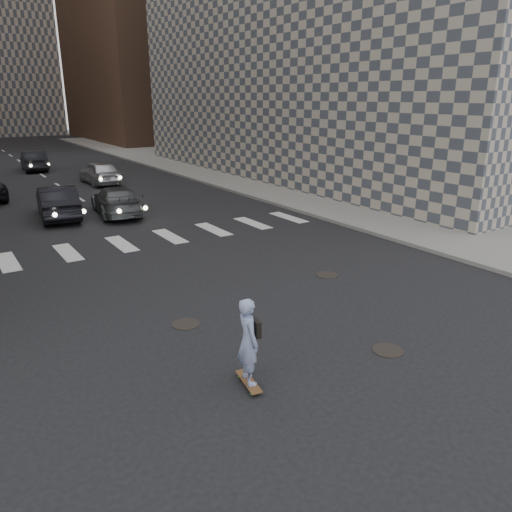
{
  "coord_description": "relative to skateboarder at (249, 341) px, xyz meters",
  "views": [
    {
      "loc": [
        -6.71,
        -9.22,
        5.43
      ],
      "look_at": [
        0.3,
        1.52,
        1.3
      ],
      "focal_mm": 35.0,
      "sensor_mm": 36.0,
      "label": 1
    }
  ],
  "objects": [
    {
      "name": "ground",
      "position": [
        2.15,
        1.98,
        -0.97
      ],
      "size": [
        160.0,
        160.0,
        0.0
      ],
      "primitive_type": "plane",
      "color": "black",
      "rests_on": "ground"
    },
    {
      "name": "manhole_a",
      "position": [
        3.35,
        -0.52,
        -0.96
      ],
      "size": [
        0.7,
        0.7,
        0.02
      ],
      "primitive_type": "cylinder",
      "color": "black",
      "rests_on": "ground"
    },
    {
      "name": "manhole_c",
      "position": [
        5.45,
        3.98,
        -0.96
      ],
      "size": [
        0.7,
        0.7,
        0.02
      ],
      "primitive_type": "cylinder",
      "color": "black",
      "rests_on": "ground"
    },
    {
      "name": "skateboarder",
      "position": [
        0.0,
        0.0,
        0.0
      ],
      "size": [
        0.53,
        0.95,
        1.84
      ],
      "rotation": [
        0.0,
        0.0,
        -0.18
      ],
      "color": "brown",
      "rests_on": "ground"
    },
    {
      "name": "building_right",
      "position": [
        20.64,
        20.47,
        10.02
      ],
      "size": [
        15.0,
        33.0,
        22.0
      ],
      "color": "#ADA08E",
      "rests_on": "ground"
    },
    {
      "name": "traffic_car_b",
      "position": [
        2.65,
        15.98,
        -0.29
      ],
      "size": [
        2.49,
        4.84,
        1.34
      ],
      "primitive_type": "imported",
      "rotation": [
        0.0,
        0.0,
        3.01
      ],
      "color": "#4F5256",
      "rests_on": "ground"
    },
    {
      "name": "traffic_car_e",
      "position": [
        2.19,
        33.98,
        -0.22
      ],
      "size": [
        1.88,
        4.62,
        1.49
      ],
      "primitive_type": "imported",
      "rotation": [
        0.0,
        0.0,
        3.07
      ],
      "color": "black",
      "rests_on": "ground"
    },
    {
      "name": "traffic_car_d",
      "position": [
        4.59,
        25.16,
        -0.22
      ],
      "size": [
        1.82,
        4.38,
        1.48
      ],
      "primitive_type": "imported",
      "rotation": [
        0.0,
        0.0,
        3.16
      ],
      "color": "silver",
      "rests_on": "ground"
    },
    {
      "name": "sidewalk_right",
      "position": [
        16.65,
        21.98,
        -0.89
      ],
      "size": [
        13.0,
        80.0,
        0.15
      ],
      "primitive_type": "cube",
      "color": "gray",
      "rests_on": "ground"
    },
    {
      "name": "traffic_car_a",
      "position": [
        0.15,
        16.78,
        -0.21
      ],
      "size": [
        2.13,
        4.75,
        1.51
      ],
      "primitive_type": "imported",
      "rotation": [
        0.0,
        0.0,
        3.02
      ],
      "color": "black",
      "rests_on": "ground"
    },
    {
      "name": "manhole_b",
      "position": [
        0.15,
        3.18,
        -0.96
      ],
      "size": [
        0.7,
        0.7,
        0.02
      ],
      "primitive_type": "cylinder",
      "color": "black",
      "rests_on": "ground"
    }
  ]
}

